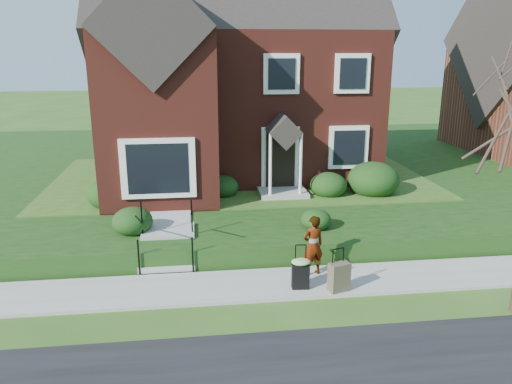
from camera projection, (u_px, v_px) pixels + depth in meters
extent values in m
plane|color=#2D5119|center=(272.00, 286.00, 11.79)|extent=(120.00, 120.00, 0.00)
cube|color=#9E9B93|center=(272.00, 284.00, 11.78)|extent=(60.00, 1.60, 0.08)
cube|color=#14390F|center=(322.00, 166.00, 22.58)|extent=(44.00, 20.00, 0.60)
cube|color=#9E9B93|center=(172.00, 202.00, 16.09)|extent=(1.20, 6.00, 0.06)
cube|color=maroon|center=(235.00, 102.00, 20.42)|extent=(10.00, 8.00, 5.40)
cube|color=maroon|center=(158.00, 119.00, 15.51)|extent=(3.60, 2.40, 5.40)
cube|color=white|center=(158.00, 168.00, 14.77)|extent=(2.20, 0.30, 1.80)
cube|color=black|center=(280.00, 162.00, 17.15)|extent=(1.00, 0.12, 2.10)
cube|color=black|center=(348.00, 147.00, 17.32)|extent=(1.40, 0.10, 1.50)
cube|color=#9E9B93|center=(167.00, 267.00, 12.41)|extent=(1.40, 0.30, 0.15)
cube|color=#9E9B93|center=(167.00, 257.00, 12.65)|extent=(1.40, 0.30, 0.15)
cube|color=#9E9B93|center=(167.00, 247.00, 12.90)|extent=(1.40, 0.30, 0.15)
cube|color=#9E9B93|center=(168.00, 237.00, 13.14)|extent=(1.40, 0.30, 0.15)
cube|color=#9E9B93|center=(169.00, 230.00, 13.67)|extent=(1.40, 0.80, 0.15)
cylinder|color=black|center=(139.00, 257.00, 12.08)|extent=(0.04, 0.04, 0.90)
cylinder|color=black|center=(142.00, 218.00, 13.06)|extent=(0.04, 0.04, 0.90)
cylinder|color=black|center=(193.00, 255.00, 12.24)|extent=(0.04, 0.04, 0.90)
cylinder|color=black|center=(192.00, 216.00, 13.22)|extent=(0.04, 0.04, 0.90)
ellipsoid|color=black|center=(111.00, 191.00, 15.65)|extent=(1.45, 1.45, 1.02)
ellipsoid|color=black|center=(222.00, 184.00, 16.82)|extent=(1.11, 1.11, 0.78)
ellipsoid|color=black|center=(329.00, 183.00, 16.86)|extent=(1.25, 1.25, 0.88)
ellipsoid|color=black|center=(374.00, 176.00, 17.00)|extent=(1.76, 1.76, 1.23)
ellipsoid|color=black|center=(132.00, 218.00, 13.45)|extent=(1.09, 1.09, 0.77)
ellipsoid|color=black|center=(316.00, 218.00, 13.79)|extent=(0.85, 0.85, 0.59)
imported|color=#999999|center=(313.00, 245.00, 12.02)|extent=(0.62, 0.48, 1.50)
cube|color=black|center=(300.00, 276.00, 11.42)|extent=(0.41, 0.25, 0.59)
cylinder|color=black|center=(301.00, 246.00, 11.22)|extent=(0.24, 0.05, 0.03)
cylinder|color=black|center=(296.00, 255.00, 11.27)|extent=(0.02, 0.02, 0.44)
cylinder|color=black|center=(306.00, 255.00, 11.30)|extent=(0.02, 0.02, 0.44)
cylinder|color=black|center=(294.00, 287.00, 11.48)|extent=(0.04, 0.06, 0.06)
cylinder|color=black|center=(306.00, 286.00, 11.51)|extent=(0.04, 0.06, 0.06)
ellipsoid|color=#9BBF6D|center=(301.00, 261.00, 11.32)|extent=(0.46, 0.39, 0.14)
cube|color=brown|center=(339.00, 277.00, 11.29)|extent=(0.52, 0.39, 0.67)
cylinder|color=black|center=(340.00, 250.00, 11.11)|extent=(0.28, 0.11, 0.03)
cylinder|color=black|center=(334.00, 257.00, 11.14)|extent=(0.02, 0.02, 0.33)
cylinder|color=black|center=(346.00, 256.00, 11.17)|extent=(0.02, 0.02, 0.33)
cylinder|color=black|center=(332.00, 290.00, 11.36)|extent=(0.06, 0.07, 0.06)
cylinder|color=black|center=(345.00, 289.00, 11.39)|extent=(0.06, 0.07, 0.06)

